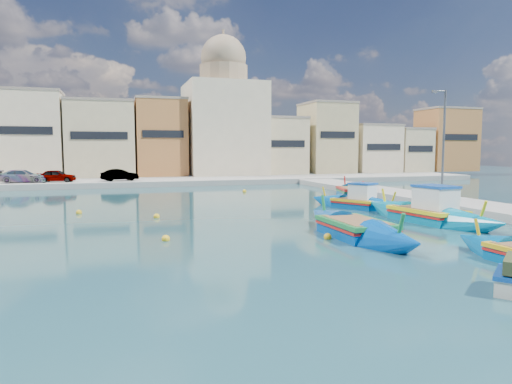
{
  "coord_description": "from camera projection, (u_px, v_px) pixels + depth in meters",
  "views": [
    {
      "loc": [
        -4.12,
        -20.25,
        4.01
      ],
      "look_at": [
        4.0,
        6.0,
        1.4
      ],
      "focal_mm": 32.0,
      "sensor_mm": 36.0,
      "label": 1
    }
  ],
  "objects": [
    {
      "name": "ground",
      "position": [
        211.0,
        237.0,
        20.85
      ],
      "size": [
        160.0,
        160.0,
        0.0
      ],
      "primitive_type": "plane",
      "color": "#163C43",
      "rests_on": "ground"
    },
    {
      "name": "north_quay",
      "position": [
        154.0,
        182.0,
        51.26
      ],
      "size": [
        80.0,
        8.0,
        0.6
      ],
      "primitive_type": "cube",
      "color": "gray",
      "rests_on": "ground"
    },
    {
      "name": "north_townhouses",
      "position": [
        200.0,
        141.0,
        59.78
      ],
      "size": [
        83.2,
        7.87,
        10.19
      ],
      "color": "#C8B68A",
      "rests_on": "ground"
    },
    {
      "name": "church_block",
      "position": [
        224.0,
        116.0,
        61.04
      ],
      "size": [
        10.0,
        10.0,
        19.1
      ],
      "color": "beige",
      "rests_on": "ground"
    },
    {
      "name": "quay_street_lamp",
      "position": [
        443.0,
        144.0,
        31.28
      ],
      "size": [
        1.18,
        0.16,
        8.0
      ],
      "color": "#595B60",
      "rests_on": "ground"
    },
    {
      "name": "parked_cars",
      "position": [
        59.0,
        176.0,
        46.89
      ],
      "size": [
        13.68,
        2.38,
        1.31
      ],
      "color": "#4C1919",
      "rests_on": "north_quay"
    },
    {
      "name": "luzzu_turquoise_cabin",
      "position": [
        427.0,
        215.0,
        25.04
      ],
      "size": [
        3.45,
        10.08,
        3.17
      ],
      "color": "#007AA1",
      "rests_on": "ground"
    },
    {
      "name": "luzzu_blue_cabin",
      "position": [
        357.0,
        203.0,
        30.84
      ],
      "size": [
        5.26,
        7.44,
        2.66
      ],
      "color": "#0051A0",
      "rests_on": "ground"
    },
    {
      "name": "luzzu_cyan_mid",
      "position": [
        353.0,
        193.0,
        38.46
      ],
      "size": [
        4.56,
        9.28,
        2.67
      ],
      "color": "#0056A1",
      "rests_on": "ground"
    },
    {
      "name": "luzzu_blue_south",
      "position": [
        356.0,
        230.0,
        20.81
      ],
      "size": [
        2.33,
        9.66,
        2.78
      ],
      "color": "#0048A5",
      "rests_on": "ground"
    },
    {
      "name": "mooring_buoys",
      "position": [
        226.0,
        214.0,
        27.45
      ],
      "size": [
        18.15,
        22.67,
        0.36
      ],
      "color": "yellow",
      "rests_on": "ground"
    }
  ]
}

